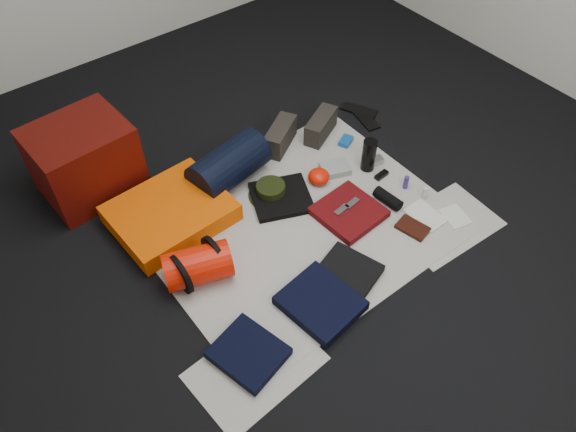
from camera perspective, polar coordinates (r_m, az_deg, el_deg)
floor at (r=3.16m, az=1.19°, el=-1.04°), size 4.50×4.50×0.02m
newspaper_mat at (r=3.15m, az=1.19°, el=-0.89°), size 1.60×1.30×0.01m
newspaper_sheet_front_left at (r=2.68m, az=-3.32°, el=-15.07°), size 0.61×0.44×0.00m
newspaper_sheet_front_right at (r=3.28m, az=15.67°, el=-0.81°), size 0.60×0.43×0.00m
red_cabinet at (r=3.41m, az=-19.96°, el=5.35°), size 0.55×0.47×0.44m
sleeping_pad at (r=3.20m, az=-11.83°, el=0.30°), size 0.65×0.54×0.11m
stuff_sack at (r=2.88m, az=-9.15°, el=-4.99°), size 0.38×0.30×0.20m
sack_strap_left at (r=2.86m, az=-10.88°, el=-5.85°), size 0.02×0.22×0.22m
sack_strap_right at (r=2.90m, az=-7.50°, el=-3.93°), size 0.02×0.22×0.22m
navy_duffel at (r=3.32m, az=-6.04°, el=5.14°), size 0.51×0.33×0.25m
boonie_brim at (r=3.30m, az=-1.75°, el=2.19°), size 0.35×0.35×0.01m
boonie_crown at (r=3.27m, az=-1.77°, el=2.69°), size 0.17×0.17×0.07m
hiking_boot_left at (r=3.58m, az=-0.78°, el=8.13°), size 0.32×0.25×0.15m
hiking_boot_right at (r=3.66m, az=3.35°, el=9.13°), size 0.31×0.23×0.15m
flip_flop_left at (r=3.86m, az=7.87°, el=9.75°), size 0.14×0.25×0.01m
flip_flop_right at (r=3.93m, az=7.23°, el=10.63°), size 0.19×0.26×0.01m
trousers_navy_a at (r=2.68m, az=-4.04°, el=-13.70°), size 0.34×0.37×0.05m
trousers_navy_b at (r=2.81m, az=3.32°, el=-8.79°), size 0.36×0.40×0.06m
trousers_charcoal at (r=2.94m, az=6.18°, el=-5.64°), size 0.33×0.35×0.05m
black_tshirt at (r=3.27m, az=-0.70°, el=1.91°), size 0.42×0.41×0.03m
red_shirt at (r=3.20m, az=6.19°, el=0.40°), size 0.36×0.36×0.04m
orange_stuff_sack at (r=3.36m, az=3.15°, el=4.04°), size 0.15×0.15×0.09m
first_aid_pouch at (r=3.44m, az=4.80°, el=4.83°), size 0.21×0.18×0.04m
water_bottle at (r=3.43m, az=8.21°, el=6.15°), size 0.11×0.11×0.21m
speaker at (r=3.29m, az=10.11°, el=1.75°), size 0.09×0.18×0.07m
compact_camera at (r=3.53m, az=8.82°, el=5.55°), size 0.11×0.08×0.04m
cyan_case at (r=3.65m, az=5.89°, el=7.59°), size 0.12×0.10×0.03m
toiletry_purple at (r=3.39m, az=11.90°, el=3.37°), size 0.04×0.04×0.09m
toiletry_clear at (r=3.35m, az=13.73°, el=2.28°), size 0.03×0.03×0.08m
paperback_book at (r=3.19m, az=12.54°, el=-1.19°), size 0.15×0.19×0.02m
map_booklet at (r=3.28m, az=13.79°, el=0.04°), size 0.15×0.22×0.01m
map_printout at (r=3.33m, az=16.62°, el=-0.02°), size 0.16×0.18×0.01m
sunglasses at (r=3.45m, az=9.48°, el=4.12°), size 0.10×0.05×0.02m
key_cluster at (r=2.66m, az=-2.34°, el=-15.19°), size 0.10×0.10×0.01m
tape_roll at (r=3.27m, az=-0.74°, el=2.77°), size 0.05×0.05×0.04m
energy_bar_a at (r=3.17m, az=5.46°, el=0.64°), size 0.10×0.05×0.01m
energy_bar_b at (r=3.21m, az=6.53°, el=1.28°), size 0.10×0.05×0.01m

